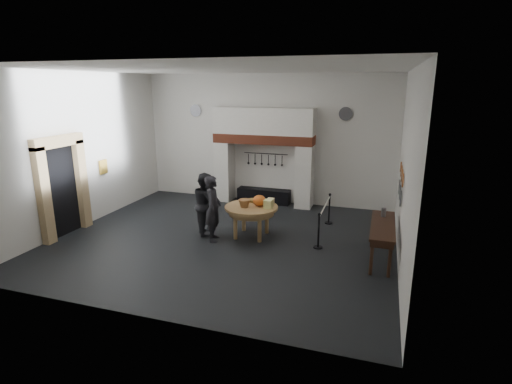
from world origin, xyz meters
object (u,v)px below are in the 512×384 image
(visitor_near, at_px, (213,209))
(barrier_post_far, at_px, (329,209))
(work_table, at_px, (251,207))
(iron_range, at_px, (264,196))
(side_table, at_px, (383,225))
(visitor_far, at_px, (206,204))
(barrier_post_near, at_px, (319,232))

(visitor_near, xyz_separation_m, barrier_post_far, (2.81, 2.32, -0.45))
(work_table, bearing_deg, iron_range, 100.69)
(work_table, distance_m, side_table, 3.52)
(visitor_far, distance_m, barrier_post_near, 3.24)
(visitor_near, distance_m, barrier_post_far, 3.67)
(work_table, xyz_separation_m, visitor_near, (-0.88, -0.60, 0.06))
(iron_range, relative_size, work_table, 1.29)
(visitor_near, relative_size, visitor_far, 1.02)
(side_table, relative_size, barrier_post_far, 2.44)
(visitor_near, height_order, visitor_far, visitor_near)
(barrier_post_near, bearing_deg, visitor_far, 178.60)
(iron_range, distance_m, visitor_far, 3.59)
(work_table, bearing_deg, barrier_post_near, -8.13)
(iron_range, relative_size, visitor_far, 1.07)
(iron_range, height_order, visitor_far, visitor_far)
(work_table, distance_m, barrier_post_near, 1.98)
(iron_range, bearing_deg, visitor_near, -93.91)
(visitor_near, relative_size, barrier_post_near, 2.00)
(iron_range, xyz_separation_m, visitor_near, (-0.26, -3.87, 0.65))
(visitor_near, xyz_separation_m, visitor_far, (-0.40, 0.40, -0.02))
(iron_range, bearing_deg, visitor_far, -100.84)
(visitor_near, height_order, barrier_post_far, visitor_near)
(work_table, distance_m, visitor_far, 1.30)
(work_table, relative_size, barrier_post_near, 1.64)
(visitor_near, xyz_separation_m, side_table, (4.36, 0.10, -0.03))
(barrier_post_far, bearing_deg, side_table, -54.95)
(iron_range, height_order, barrier_post_near, barrier_post_near)
(visitor_near, bearing_deg, iron_range, -20.99)
(visitor_near, height_order, barrier_post_near, visitor_near)
(visitor_near, bearing_deg, side_table, -105.74)
(visitor_far, bearing_deg, barrier_post_near, -125.57)
(side_table, distance_m, barrier_post_near, 1.63)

